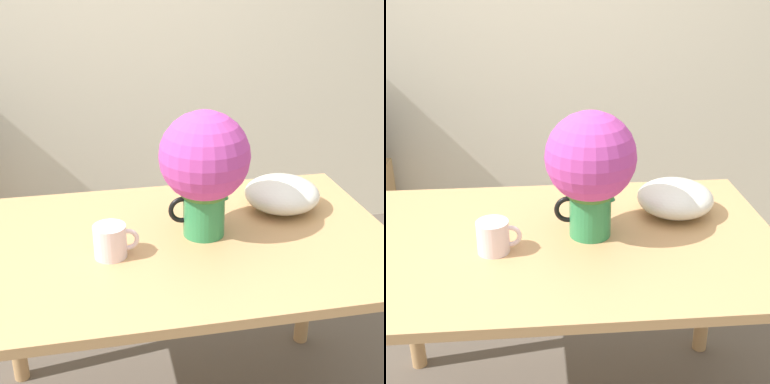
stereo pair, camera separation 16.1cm
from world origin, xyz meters
The scene contains 5 objects.
wall_back centered at (0.00, 1.65, 1.30)m, with size 8.00×0.05×2.60m.
table centered at (0.20, 0.18, 0.66)m, with size 1.32×0.84×0.77m.
flower_vase centered at (0.27, 0.20, 1.00)m, with size 0.27×0.27×0.40m.
coffee_mug centered at (-0.02, 0.12, 0.82)m, with size 0.13×0.10×0.10m.
white_bowl centered at (0.57, 0.32, 0.83)m, with size 0.25×0.25×0.11m.
Camera 2 is at (0.11, -1.27, 1.57)m, focal length 50.00 mm.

